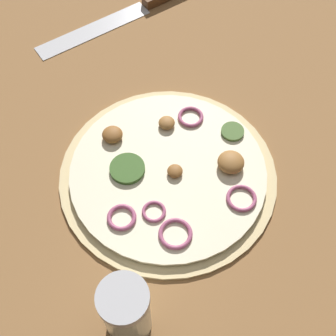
% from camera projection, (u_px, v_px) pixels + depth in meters
% --- Properties ---
extents(ground_plane, '(3.00, 3.00, 0.00)m').
position_uv_depth(ground_plane, '(168.00, 175.00, 0.64)').
color(ground_plane, olive).
extents(pizza, '(0.30, 0.30, 0.03)m').
position_uv_depth(pizza, '(169.00, 173.00, 0.64)').
color(pizza, beige).
rests_on(pizza, ground_plane).
extents(knife, '(0.18, 0.27, 0.02)m').
position_uv_depth(knife, '(141.00, 6.00, 0.82)').
color(knife, silver).
rests_on(knife, ground_plane).
extents(spice_jar, '(0.05, 0.05, 0.11)m').
position_uv_depth(spice_jar, '(126.00, 311.00, 0.49)').
color(spice_jar, silver).
rests_on(spice_jar, ground_plane).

